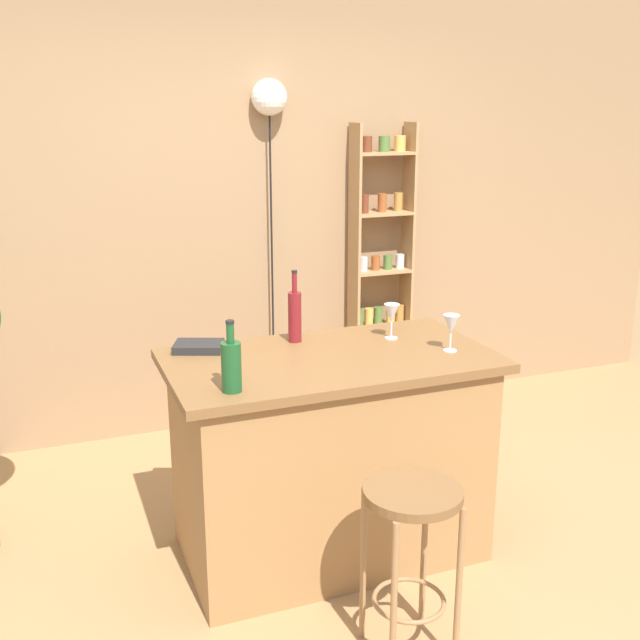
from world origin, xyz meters
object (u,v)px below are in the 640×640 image
(spice_shelf, at_px, (381,268))
(wine_glass_left, at_px, (392,314))
(cookbook, at_px, (199,347))
(bar_stool, at_px, (411,531))
(bottle_vinegar, at_px, (231,365))
(wine_glass_center, at_px, (451,325))
(pendant_globe_light, at_px, (269,102))
(bottle_soda_blue, at_px, (295,315))

(spice_shelf, height_order, wine_glass_left, spice_shelf)
(cookbook, bearing_deg, bar_stool, -40.94)
(bottle_vinegar, relative_size, wine_glass_left, 1.70)
(wine_glass_center, distance_m, cookbook, 1.11)
(bottle_vinegar, distance_m, wine_glass_left, 0.94)
(wine_glass_center, bearing_deg, cookbook, 158.56)
(bar_stool, xyz_separation_m, bottle_vinegar, (-0.52, 0.49, 0.54))
(pendant_globe_light, bearing_deg, bar_stool, -95.20)
(bottle_soda_blue, relative_size, pendant_globe_light, 0.16)
(bottle_soda_blue, relative_size, cookbook, 1.57)
(wine_glass_left, bearing_deg, bar_stool, -111.00)
(spice_shelf, bearing_deg, bar_stool, -112.59)
(bottle_vinegar, xyz_separation_m, cookbook, (-0.01, 0.53, -0.09))
(spice_shelf, height_order, wine_glass_center, spice_shelf)
(bottle_soda_blue, bearing_deg, wine_glass_center, -32.49)
(bar_stool, distance_m, cookbook, 1.23)
(bottle_soda_blue, xyz_separation_m, wine_glass_center, (0.59, -0.37, -0.01))
(bottle_vinegar, height_order, pendant_globe_light, pendant_globe_light)
(spice_shelf, distance_m, wine_glass_left, 1.48)
(bottle_soda_blue, height_order, pendant_globe_light, pendant_globe_light)
(wine_glass_center, xyz_separation_m, cookbook, (-1.03, 0.40, -0.10))
(spice_shelf, distance_m, wine_glass_center, 1.67)
(pendant_globe_light, bearing_deg, bottle_vinegar, -112.14)
(cookbook, relative_size, pendant_globe_light, 0.10)
(bottle_soda_blue, distance_m, wine_glass_center, 0.70)
(bar_stool, relative_size, bottle_soda_blue, 2.04)
(wine_glass_center, bearing_deg, bar_stool, -128.78)
(spice_shelf, height_order, pendant_globe_light, pendant_globe_light)
(spice_shelf, distance_m, pendant_globe_light, 1.26)
(bottle_vinegar, bearing_deg, cookbook, 91.21)
(wine_glass_left, xyz_separation_m, pendant_globe_light, (-0.13, 1.40, 0.93))
(bottle_vinegar, bearing_deg, wine_glass_center, 7.17)
(wine_glass_left, bearing_deg, cookbook, 170.48)
(wine_glass_left, bearing_deg, pendant_globe_light, 95.23)
(wine_glass_center, relative_size, cookbook, 0.78)
(spice_shelf, xyz_separation_m, cookbook, (-1.46, -1.21, 0.00))
(bottle_soda_blue, xyz_separation_m, cookbook, (-0.44, 0.03, -0.11))
(spice_shelf, xyz_separation_m, pendant_globe_light, (-0.72, 0.05, 1.03))
(spice_shelf, distance_m, bottle_soda_blue, 1.61)
(bottle_vinegar, height_order, bottle_soda_blue, bottle_soda_blue)
(spice_shelf, relative_size, bottle_vinegar, 6.71)
(wine_glass_center, distance_m, pendant_globe_light, 1.92)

